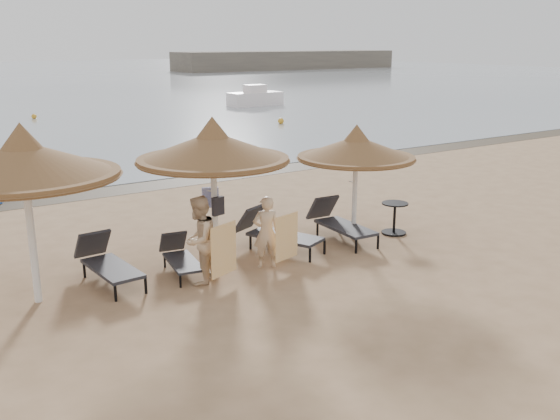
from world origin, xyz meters
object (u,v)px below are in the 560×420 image
(lounger_far_right, at_px, (339,221))
(lounger_near_left, at_px, (180,256))
(palapa_left, at_px, (23,161))
(palapa_center, at_px, (213,148))
(palapa_right, at_px, (356,148))
(person_right, at_px, (266,226))
(side_table, at_px, (394,219))
(person_left, at_px, (199,233))
(lounger_near_right, at_px, (274,231))
(lounger_far_left, at_px, (106,261))

(lounger_far_right, bearing_deg, lounger_near_left, -177.48)
(palapa_left, height_order, palapa_center, palapa_left)
(palapa_right, height_order, person_right, palapa_right)
(palapa_center, bearing_deg, person_right, -45.43)
(palapa_left, distance_m, lounger_far_right, 7.35)
(person_right, bearing_deg, side_table, -154.58)
(palapa_center, distance_m, person_left, 1.87)
(side_table, bearing_deg, lounger_near_right, 168.62)
(palapa_left, xyz_separation_m, lounger_near_left, (2.85, -0.00, -2.30))
(palapa_left, relative_size, person_right, 1.85)
(lounger_near_right, xyz_separation_m, person_right, (-0.79, -0.91, 0.48))
(lounger_far_left, bearing_deg, side_table, -11.35)
(palapa_center, xyz_separation_m, lounger_far_right, (3.33, -0.05, -2.10))
(palapa_right, height_order, lounger_far_left, palapa_right)
(person_right, bearing_deg, lounger_far_right, -142.30)
(lounger_far_right, relative_size, person_right, 1.18)
(palapa_left, distance_m, palapa_right, 7.32)
(palapa_right, height_order, side_table, palapa_right)
(lounger_near_left, xyz_separation_m, person_left, (0.06, -0.80, 0.69))
(palapa_center, relative_size, lounger_near_left, 1.87)
(lounger_far_left, bearing_deg, palapa_left, -171.52)
(lounger_near_left, bearing_deg, lounger_near_right, 12.20)
(lounger_far_left, xyz_separation_m, lounger_near_right, (3.86, -0.20, 0.02))
(palapa_left, bearing_deg, side_table, -3.48)
(lounger_far_left, height_order, person_right, person_right)
(side_table, bearing_deg, lounger_near_left, 174.74)
(palapa_left, xyz_separation_m, lounger_near_right, (5.27, 0.12, -2.20))
(palapa_center, distance_m, side_table, 5.21)
(lounger_far_right, relative_size, side_table, 2.70)
(palapa_center, bearing_deg, side_table, -6.21)
(lounger_near_left, distance_m, person_right, 1.89)
(lounger_near_left, bearing_deg, person_left, -76.19)
(palapa_right, relative_size, person_left, 1.37)
(palapa_right, height_order, lounger_near_left, palapa_right)
(lounger_far_right, xyz_separation_m, person_left, (-4.10, -0.76, 0.60))
(lounger_far_right, height_order, person_right, person_right)
(palapa_left, height_order, person_left, palapa_left)
(lounger_near_right, bearing_deg, lounger_far_left, 153.85)
(palapa_right, bearing_deg, side_table, -12.59)
(side_table, bearing_deg, person_right, -175.91)
(lounger_far_right, xyz_separation_m, person_right, (-2.54, -0.75, 0.48))
(palapa_center, xyz_separation_m, side_table, (4.72, -0.51, -2.15))
(lounger_far_left, relative_size, person_left, 1.01)
(person_left, distance_m, person_right, 1.56)
(lounger_far_left, bearing_deg, lounger_near_right, -7.56)
(lounger_near_left, height_order, person_left, person_left)
(lounger_near_right, relative_size, person_left, 1.08)
(palapa_center, height_order, palapa_right, palapa_center)
(lounger_near_right, relative_size, person_right, 1.23)
(palapa_right, relative_size, lounger_near_right, 1.26)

